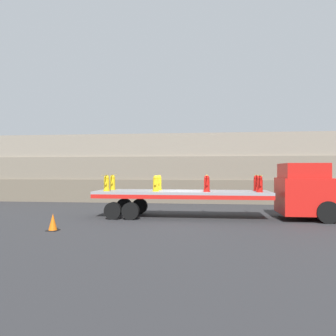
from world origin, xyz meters
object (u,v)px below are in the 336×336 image
object	(u,v)px
fire_hydrant_yellow_far_0	(113,183)
truck_cab	(310,191)
fire_hydrant_yellow_near_0	(107,183)
fire_hydrant_yellow_near_1	(156,184)
fire_hydrant_red_far_2	(207,183)
fire_hydrant_red_near_2	(207,184)
traffic_cone	(53,222)
flatbed_trailer	(170,196)
fire_hydrant_yellow_far_1	(159,183)
fire_hydrant_red_near_3	(260,184)
fire_hydrant_red_far_3	(256,183)

from	to	relation	value
fire_hydrant_yellow_far_0	truck_cab	bearing A→B (deg)	-3.01
fire_hydrant_yellow_near_0	fire_hydrant_yellow_far_0	xyz separation A→B (m)	(0.00, 1.06, 0.00)
fire_hydrant_yellow_near_1	fire_hydrant_red_far_2	size ratio (longest dim) A/B	1.00
fire_hydrant_red_near_2	traffic_cone	xyz separation A→B (m)	(-6.11, -3.77, -1.41)
flatbed_trailer	fire_hydrant_yellow_far_1	xyz separation A→B (m)	(-0.64, 0.53, 0.65)
fire_hydrant_yellow_near_1	fire_hydrant_yellow_far_1	size ratio (longest dim) A/B	1.00
truck_cab	fire_hydrant_red_near_3	bearing A→B (deg)	-167.90
flatbed_trailer	fire_hydrant_red_near_3	distance (m)	4.52
fire_hydrant_red_far_2	fire_hydrant_red_near_3	xyz separation A→B (m)	(2.54, -1.06, 0.00)
fire_hydrant_yellow_far_1	traffic_cone	bearing A→B (deg)	-126.40
fire_hydrant_red_far_3	fire_hydrant_yellow_near_0	bearing A→B (deg)	-172.06
fire_hydrant_yellow_far_0	fire_hydrant_yellow_near_0	bearing A→B (deg)	-90.00
truck_cab	fire_hydrant_yellow_far_0	distance (m)	10.12
truck_cab	fire_hydrant_yellow_far_1	bearing A→B (deg)	175.98
fire_hydrant_yellow_far_1	fire_hydrant_red_far_3	xyz separation A→B (m)	(5.08, 0.00, 0.00)
truck_cab	fire_hydrant_red_far_2	world-z (taller)	truck_cab
fire_hydrant_red_near_2	traffic_cone	world-z (taller)	fire_hydrant_red_near_2
fire_hydrant_yellow_near_1	traffic_cone	distance (m)	5.38
fire_hydrant_yellow_near_0	fire_hydrant_yellow_far_1	xyz separation A→B (m)	(2.54, 1.06, 0.00)
fire_hydrant_red_far_3	traffic_cone	world-z (taller)	fire_hydrant_red_far_3
fire_hydrant_yellow_near_1	fire_hydrant_red_near_2	distance (m)	2.54
fire_hydrant_yellow_near_0	traffic_cone	distance (m)	4.16
fire_hydrant_yellow_near_0	fire_hydrant_yellow_near_1	world-z (taller)	same
fire_hydrant_yellow_near_0	fire_hydrant_red_far_3	xyz separation A→B (m)	(7.62, 1.06, 0.00)
fire_hydrant_red_near_2	traffic_cone	size ratio (longest dim) A/B	1.19
fire_hydrant_yellow_near_0	fire_hydrant_yellow_near_1	distance (m)	2.54
fire_hydrant_red_near_2	fire_hydrant_red_far_2	xyz separation A→B (m)	(0.00, 1.06, 0.00)
fire_hydrant_yellow_far_0	fire_hydrant_yellow_far_1	distance (m)	2.54
fire_hydrant_red_near_2	fire_hydrant_red_near_3	size ratio (longest dim) A/B	1.00
flatbed_trailer	fire_hydrant_red_near_2	world-z (taller)	fire_hydrant_red_near_2
fire_hydrant_yellow_far_0	traffic_cone	xyz separation A→B (m)	(-1.02, -4.84, -1.41)
fire_hydrant_red_near_2	fire_hydrant_red_near_3	xyz separation A→B (m)	(2.54, 0.00, 0.00)
truck_cab	fire_hydrant_yellow_far_0	size ratio (longest dim) A/B	3.47
flatbed_trailer	fire_hydrant_yellow_far_1	distance (m)	1.06
fire_hydrant_yellow_far_0	fire_hydrant_red_far_2	xyz separation A→B (m)	(5.08, 0.00, 0.00)
flatbed_trailer	fire_hydrant_yellow_far_1	size ratio (longest dim) A/B	10.99
truck_cab	fire_hydrant_red_near_3	world-z (taller)	truck_cab
fire_hydrant_yellow_far_1	fire_hydrant_red_near_3	xyz separation A→B (m)	(5.08, -1.06, 0.00)
fire_hydrant_red_near_2	traffic_cone	distance (m)	7.32
flatbed_trailer	fire_hydrant_yellow_far_1	bearing A→B (deg)	140.28
fire_hydrant_yellow_far_0	traffic_cone	world-z (taller)	fire_hydrant_yellow_far_0
fire_hydrant_yellow_near_0	fire_hydrant_yellow_far_1	bearing A→B (deg)	22.71
fire_hydrant_red_near_3	fire_hydrant_red_near_2	bearing A→B (deg)	180.00
traffic_cone	fire_hydrant_red_near_2	bearing A→B (deg)	31.71
truck_cab	flatbed_trailer	distance (m)	6.93
fire_hydrant_yellow_far_0	traffic_cone	size ratio (longest dim) A/B	1.19
fire_hydrant_red_near_3	fire_hydrant_yellow_near_1	bearing A→B (deg)	180.00
truck_cab	fire_hydrant_yellow_near_1	world-z (taller)	truck_cab
flatbed_trailer	fire_hydrant_yellow_far_0	size ratio (longest dim) A/B	10.99
fire_hydrant_red_near_2	fire_hydrant_red_far_3	bearing A→B (deg)	22.71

